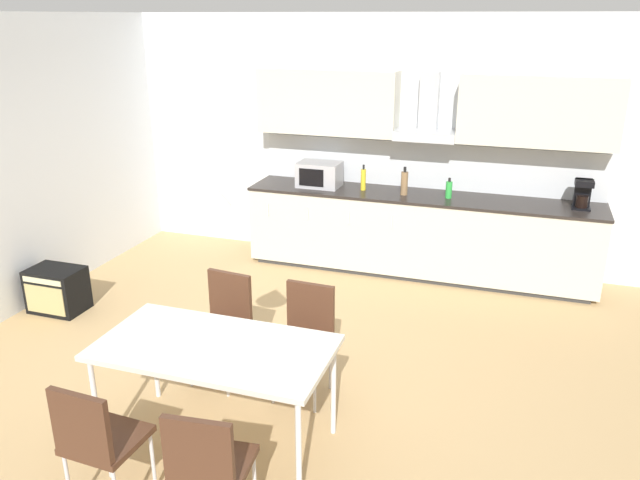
{
  "coord_description": "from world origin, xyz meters",
  "views": [
    {
      "loc": [
        1.76,
        -4.05,
        2.77
      ],
      "look_at": [
        0.21,
        0.6,
        1.0
      ],
      "focal_mm": 35.0,
      "sensor_mm": 36.0,
      "label": 1
    }
  ],
  "objects_px": {
    "bottle_brown": "(404,183)",
    "chair_far_left": "(224,316)",
    "bottle_yellow": "(363,179)",
    "chair_near_right": "(207,463)",
    "chair_near_left": "(96,436)",
    "chair_far_right": "(306,329)",
    "guitar_amp": "(57,290)",
    "coffee_maker": "(583,194)",
    "dining_table": "(215,351)",
    "microwave": "(319,174)",
    "pendant_lamp": "(204,189)",
    "bottle_green": "(449,189)"
  },
  "relations": [
    {
      "from": "chair_far_left",
      "to": "dining_table",
      "type": "bearing_deg",
      "value": -66.86
    },
    {
      "from": "bottle_brown",
      "to": "pendant_lamp",
      "type": "relative_size",
      "value": 0.97
    },
    {
      "from": "microwave",
      "to": "bottle_green",
      "type": "height_order",
      "value": "microwave"
    },
    {
      "from": "chair_near_left",
      "to": "guitar_amp",
      "type": "relative_size",
      "value": 1.67
    },
    {
      "from": "bottle_brown",
      "to": "guitar_amp",
      "type": "distance_m",
      "value": 3.75
    },
    {
      "from": "dining_table",
      "to": "guitar_amp",
      "type": "relative_size",
      "value": 2.95
    },
    {
      "from": "bottle_brown",
      "to": "chair_far_left",
      "type": "distance_m",
      "value": 2.81
    },
    {
      "from": "microwave",
      "to": "chair_far_left",
      "type": "bearing_deg",
      "value": -88.0
    },
    {
      "from": "bottle_yellow",
      "to": "chair_near_right",
      "type": "height_order",
      "value": "bottle_yellow"
    },
    {
      "from": "bottle_green",
      "to": "chair_far_right",
      "type": "xyz_separation_m",
      "value": [
        -0.7,
        -2.63,
        -0.48
      ]
    },
    {
      "from": "bottle_brown",
      "to": "bottle_yellow",
      "type": "bearing_deg",
      "value": 174.27
    },
    {
      "from": "chair_near_left",
      "to": "dining_table",
      "type": "bearing_deg",
      "value": 66.06
    },
    {
      "from": "bottle_brown",
      "to": "chair_near_right",
      "type": "bearing_deg",
      "value": -92.92
    },
    {
      "from": "bottle_green",
      "to": "guitar_amp",
      "type": "height_order",
      "value": "bottle_green"
    },
    {
      "from": "coffee_maker",
      "to": "pendant_lamp",
      "type": "bearing_deg",
      "value": -124.49
    },
    {
      "from": "dining_table",
      "to": "microwave",
      "type": "bearing_deg",
      "value": 97.09
    },
    {
      "from": "dining_table",
      "to": "chair_far_left",
      "type": "xyz_separation_m",
      "value": [
        -0.34,
        0.79,
        -0.18
      ]
    },
    {
      "from": "chair_far_right",
      "to": "guitar_amp",
      "type": "height_order",
      "value": "chair_far_right"
    },
    {
      "from": "chair_near_right",
      "to": "chair_far_left",
      "type": "bearing_deg",
      "value": 113.68
    },
    {
      "from": "bottle_green",
      "to": "dining_table",
      "type": "distance_m",
      "value": 3.59
    },
    {
      "from": "chair_far_right",
      "to": "pendant_lamp",
      "type": "xyz_separation_m",
      "value": [
        -0.35,
        -0.79,
        1.27
      ]
    },
    {
      "from": "bottle_brown",
      "to": "pendant_lamp",
      "type": "xyz_separation_m",
      "value": [
        -0.57,
        -3.4,
        0.76
      ]
    },
    {
      "from": "pendant_lamp",
      "to": "guitar_amp",
      "type": "bearing_deg",
      "value": 151.4
    },
    {
      "from": "bottle_yellow",
      "to": "pendant_lamp",
      "type": "xyz_separation_m",
      "value": [
        -0.09,
        -3.45,
        0.77
      ]
    },
    {
      "from": "chair_near_left",
      "to": "bottle_green",
      "type": "bearing_deg",
      "value": 71.62
    },
    {
      "from": "dining_table",
      "to": "chair_near_right",
      "type": "relative_size",
      "value": 1.76
    },
    {
      "from": "microwave",
      "to": "chair_far_left",
      "type": "distance_m",
      "value": 2.71
    },
    {
      "from": "bottle_green",
      "to": "chair_near_left",
      "type": "distance_m",
      "value": 4.46
    },
    {
      "from": "bottle_green",
      "to": "guitar_amp",
      "type": "distance_m",
      "value": 4.15
    },
    {
      "from": "pendant_lamp",
      "to": "bottle_yellow",
      "type": "bearing_deg",
      "value": 88.48
    },
    {
      "from": "bottle_yellow",
      "to": "chair_near_right",
      "type": "relative_size",
      "value": 0.33
    },
    {
      "from": "chair_near_left",
      "to": "chair_near_right",
      "type": "xyz_separation_m",
      "value": [
        0.7,
        0.0,
        0.0
      ]
    },
    {
      "from": "chair_near_right",
      "to": "chair_far_right",
      "type": "relative_size",
      "value": 1.0
    },
    {
      "from": "bottle_green",
      "to": "chair_near_left",
      "type": "xyz_separation_m",
      "value": [
        -1.4,
        -4.21,
        -0.48
      ]
    },
    {
      "from": "bottle_brown",
      "to": "dining_table",
      "type": "height_order",
      "value": "bottle_brown"
    },
    {
      "from": "microwave",
      "to": "bottle_brown",
      "type": "bearing_deg",
      "value": -2.67
    },
    {
      "from": "bottle_yellow",
      "to": "chair_near_left",
      "type": "distance_m",
      "value": 4.29
    },
    {
      "from": "chair_far_left",
      "to": "pendant_lamp",
      "type": "bearing_deg",
      "value": -66.86
    },
    {
      "from": "bottle_green",
      "to": "guitar_amp",
      "type": "xyz_separation_m",
      "value": [
        -3.51,
        -2.08,
        -0.79
      ]
    },
    {
      "from": "dining_table",
      "to": "chair_near_right",
      "type": "distance_m",
      "value": 0.88
    },
    {
      "from": "chair_far_right",
      "to": "chair_near_right",
      "type": "bearing_deg",
      "value": -89.83
    },
    {
      "from": "chair_near_left",
      "to": "microwave",
      "type": "bearing_deg",
      "value": 91.07
    },
    {
      "from": "bottle_yellow",
      "to": "chair_far_right",
      "type": "height_order",
      "value": "bottle_yellow"
    },
    {
      "from": "chair_far_left",
      "to": "chair_far_right",
      "type": "bearing_deg",
      "value": 0.04
    },
    {
      "from": "microwave",
      "to": "dining_table",
      "type": "distance_m",
      "value": 3.49
    },
    {
      "from": "coffee_maker",
      "to": "chair_far_left",
      "type": "distance_m",
      "value": 3.86
    },
    {
      "from": "bottle_brown",
      "to": "pendant_lamp",
      "type": "height_order",
      "value": "pendant_lamp"
    },
    {
      "from": "chair_far_left",
      "to": "bottle_brown",
      "type": "bearing_deg",
      "value": 70.93
    },
    {
      "from": "guitar_amp",
      "to": "bottle_green",
      "type": "bearing_deg",
      "value": 30.68
    },
    {
      "from": "chair_near_left",
      "to": "pendant_lamp",
      "type": "height_order",
      "value": "pendant_lamp"
    }
  ]
}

